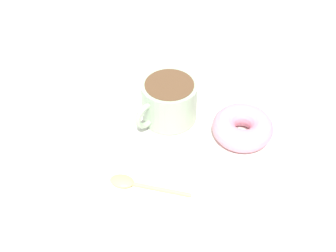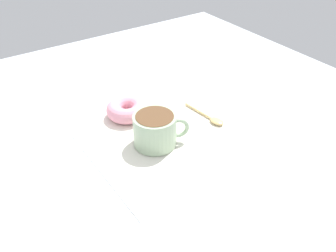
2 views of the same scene
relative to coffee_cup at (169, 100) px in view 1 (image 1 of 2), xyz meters
The scene contains 5 objects.
ground_plane 6.00cm from the coffee_cup, 143.28° to the right, with size 120.00×120.00×2.00cm, color #B2BCC6.
napkin 5.68cm from the coffee_cup, 160.94° to the right, with size 35.49×35.49×0.30cm, color white.
coffee_cup is the anchor object (origin of this frame).
donut 12.61cm from the coffee_cup, 90.40° to the right, with size 9.63×9.63×3.61cm, color pink.
spoon 15.72cm from the coffee_cup, behind, with size 2.86×12.19×0.90cm.
Camera 1 is at (-50.29, -17.55, 54.23)cm, focal length 50.00 mm.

